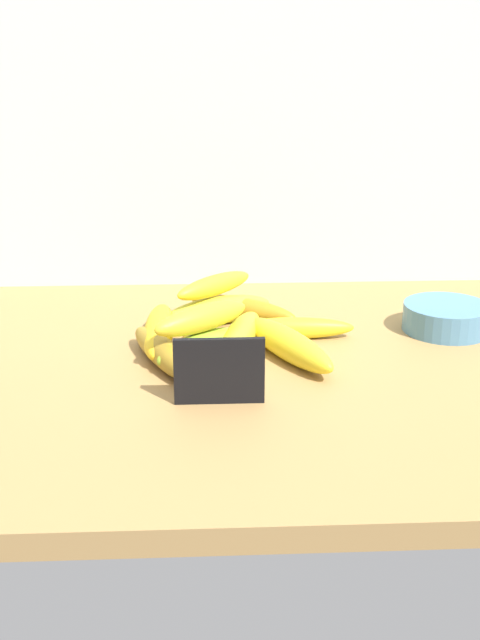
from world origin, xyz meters
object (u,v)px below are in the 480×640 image
banana_2 (220,310)px  banana_10 (201,318)px  banana_5 (164,354)px  banana_0 (242,335)px  banana_1 (159,330)px  banana_8 (242,309)px  banana_7 (293,328)px  banana_9 (214,285)px  fruit_bowl (446,318)px  banana_6 (198,338)px  banana_3 (200,347)px  banana_4 (288,344)px  chalkboard_sign (219,373)px

banana_2 → banana_10: banana_10 is taller
banana_5 → banana_0: bearing=29.7°
banana_1 → banana_0: bearing=-11.6°
banana_8 → banana_7: bearing=-48.1°
banana_1 → banana_9: 13.06cm
fruit_bowl → banana_7: bearing=-174.7°
banana_6 → banana_7: banana_6 is taller
banana_9 → banana_3: bearing=-98.2°
banana_5 → banana_6: size_ratio=0.96×
fruit_bowl → banana_10: (-37.20, -9.52, 3.91)cm
banana_4 → banana_6: bearing=164.4°
fruit_bowl → banana_4: banana_4 is taller
banana_7 → banana_10: (-13.55, -7.33, 4.38)cm
banana_0 → banana_6: (-6.18, -0.46, -0.13)cm
banana_1 → chalkboard_sign: bearing=-67.4°
banana_0 → banana_7: 8.82cm
banana_1 → banana_6: banana_1 is taller
fruit_bowl → banana_3: same height
banana_0 → banana_3: (-5.97, -4.27, -0.02)cm
banana_3 → banana_4: banana_4 is taller
banana_9 → banana_10: (-2.01, -15.22, 0.01)cm
banana_3 → banana_7: (13.85, 8.21, -0.45)cm
banana_4 → banana_7: 8.05cm
fruit_bowl → banana_0: (-31.52, -6.14, -0.01)cm
banana_1 → banana_8: banana_1 is taller
chalkboard_sign → banana_5: size_ratio=0.55×
banana_6 → banana_8: (6.89, 12.38, -0.03)cm
banana_2 → banana_10: (-2.76, -14.34, 3.81)cm
banana_9 → banana_2: bearing=-49.7°
fruit_bowl → banana_9: 35.85cm
banana_4 → banana_7: banana_4 is taller
fruit_bowl → banana_1: size_ratio=0.64×
banana_5 → fruit_bowl: bearing=16.2°
banana_0 → banana_7: (7.87, 3.95, -0.46)cm
banana_0 → banana_4: banana_4 is taller
banana_1 → banana_4: bearing=-19.4°
banana_7 → fruit_bowl: bearing=5.3°
banana_4 → banana_9: (-9.86, 15.75, 3.80)cm
chalkboard_sign → banana_8: chalkboard_sign is taller
chalkboard_sign → fruit_bowl: size_ratio=0.84×
banana_4 → banana_5: (-17.05, -2.27, -0.26)cm
fruit_bowl → banana_5: (-42.38, -12.32, -0.16)cm
banana_1 → banana_5: bearing=-83.1°
banana_2 → banana_6: size_ratio=0.83×
banana_0 → banana_5: bearing=-150.3°
fruit_bowl → banana_5: bearing=-163.8°
banana_6 → banana_0: bearing=4.2°
banana_6 → banana_9: 13.18cm
banana_5 → banana_10: bearing=28.4°
fruit_bowl → banana_8: size_ratio=0.71×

